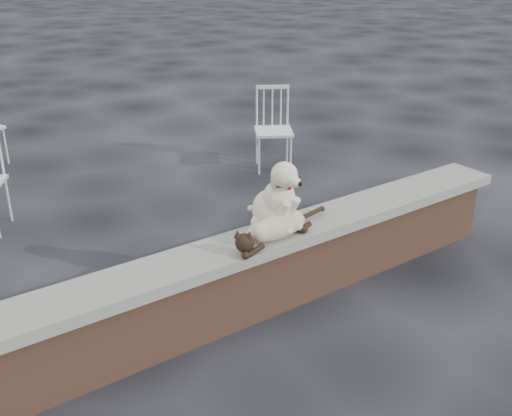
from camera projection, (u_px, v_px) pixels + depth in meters
ground at (168, 344)px, 4.06m from camera, size 60.00×60.00×0.00m
brick_wall at (166, 312)px, 3.96m from camera, size 6.00×0.30×0.50m
capstone at (163, 274)px, 3.84m from camera, size 6.20×0.40×0.08m
dog at (272, 193)px, 4.25m from camera, size 0.41×0.51×0.53m
cat at (276, 226)px, 4.17m from camera, size 1.14×0.43×0.19m
chair_d at (274, 130)px, 6.96m from camera, size 0.77×0.77×0.94m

